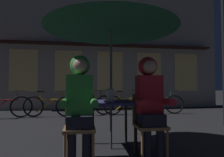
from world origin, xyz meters
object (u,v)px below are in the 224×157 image
street_lamp (223,18)px  bicycle_third (89,105)px  cafe_table (111,108)px  chair_left (80,123)px  person_right_hooded (150,96)px  lantern (110,94)px  bicycle_second (50,106)px  chair_right (148,121)px  bicycle_nearest (3,107)px  bicycle_fourth (127,104)px  person_left_hooded (80,96)px  patio_umbrella (111,19)px  bicycle_fifth (159,104)px

street_lamp → bicycle_third: 4.58m
cafe_table → chair_left: chair_left is taller
bicycle_third → person_right_hooded: bearing=-79.4°
lantern → chair_left: (-0.46, -0.34, -0.37)m
chair_left → bicycle_second: bearing=105.3°
chair_left → chair_right: same height
bicycle_nearest → bicycle_fourth: same height
cafe_table → lantern: bearing=-117.7°
bicycle_third → person_left_hooded: bearing=-93.6°
chair_right → bicycle_fourth: bearing=81.1°
bicycle_nearest → lantern: bearing=-49.0°
lantern → person_left_hooded: (-0.46, -0.39, -0.01)m
cafe_table → lantern: size_ratio=3.20×
street_lamp → cafe_table: bearing=-157.0°
patio_umbrella → bicycle_second: (-1.47, 3.26, -1.71)m
chair_right → street_lamp: street_lamp is taller
patio_umbrella → person_left_hooded: bearing=-138.4°
lantern → bicycle_fifth: size_ratio=0.14×
chair_right → street_lamp: 3.81m
chair_left → bicycle_fifth: size_ratio=0.53×
person_left_hooded → bicycle_second: (-0.99, 3.69, -0.50)m
bicycle_fourth → bicycle_second: bearing=-177.9°
person_left_hooded → bicycle_nearest: (-2.35, 3.62, -0.50)m
person_left_hooded → person_right_hooded: same height
bicycle_third → patio_umbrella: bearing=-86.0°
cafe_table → bicycle_second: bearing=114.3°
lantern → person_left_hooded: 0.61m
cafe_table → street_lamp: (3.08, 1.31, 2.08)m
person_right_hooded → cafe_table: bearing=138.4°
patio_umbrella → chair_left: 1.68m
person_right_hooded → bicycle_nearest: size_ratio=0.84×
bicycle_second → bicycle_fourth: same height
bicycle_second → bicycle_fourth: bearing=2.1°
street_lamp → bicycle_fourth: street_lamp is taller
patio_umbrella → lantern: (-0.02, -0.03, -1.20)m
person_right_hooded → bicycle_second: bearing=117.9°
chair_left → street_lamp: bearing=25.2°
patio_umbrella → bicycle_second: 3.97m
chair_left → person_left_hooded: size_ratio=0.62×
chair_right → bicycle_third: bearing=100.8°
bicycle_second → bicycle_fourth: (2.53, 0.09, 0.00)m
street_lamp → bicycle_fourth: bearing=134.5°
person_right_hooded → street_lamp: (2.60, 1.73, 1.87)m
chair_left → bicycle_fifth: 4.65m
street_lamp → bicycle_fifth: 3.28m
person_right_hooded → bicycle_fourth: person_right_hooded is taller
chair_right → bicycle_fourth: 3.77m
person_left_hooded → street_lamp: (3.56, 1.73, 1.87)m
street_lamp → bicycle_nearest: size_ratio=2.34×
bicycle_nearest → patio_umbrella: bearing=-48.5°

